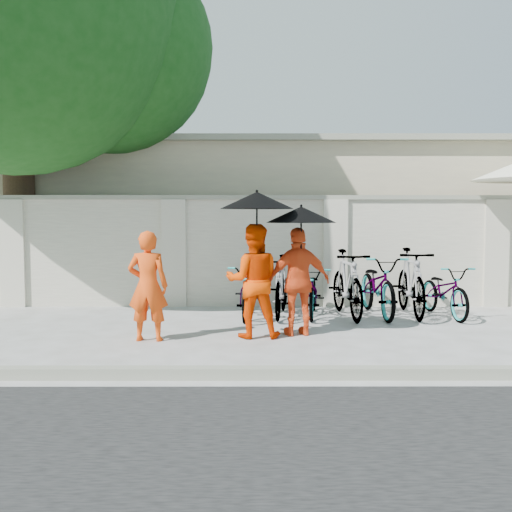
{
  "coord_description": "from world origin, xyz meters",
  "views": [
    {
      "loc": [
        0.5,
        -7.53,
        1.69
      ],
      "look_at": [
        0.52,
        0.92,
        1.1
      ],
      "focal_mm": 40.0,
      "sensor_mm": 36.0,
      "label": 1
    }
  ],
  "objects": [
    {
      "name": "ground",
      "position": [
        0.0,
        0.0,
        0.0
      ],
      "size": [
        80.0,
        80.0,
        0.0
      ],
      "primitive_type": "plane",
      "color": "#B5B5B5"
    },
    {
      "name": "kerb",
      "position": [
        0.0,
        -1.7,
        0.06
      ],
      "size": [
        40.0,
        0.16,
        0.12
      ],
      "primitive_type": "cube",
      "color": "gray",
      "rests_on": "ground"
    },
    {
      "name": "compound_wall",
      "position": [
        1.0,
        3.2,
        1.0
      ],
      "size": [
        20.0,
        0.3,
        2.0
      ],
      "primitive_type": "cube",
      "color": "beige",
      "rests_on": "ground"
    },
    {
      "name": "building_behind",
      "position": [
        2.0,
        7.0,
        1.6
      ],
      "size": [
        14.0,
        6.0,
        3.2
      ],
      "primitive_type": "cube",
      "color": "beige",
      "rests_on": "ground"
    },
    {
      "name": "shade_tree",
      "position": [
        -3.66,
        2.97,
        5.1
      ],
      "size": [
        6.7,
        6.2,
        8.2
      ],
      "color": "brown",
      "rests_on": "ground"
    },
    {
      "name": "monk_left",
      "position": [
        -0.95,
        0.13,
        0.75
      ],
      "size": [
        0.56,
        0.38,
        1.5
      ],
      "primitive_type": "imported",
      "rotation": [
        0.0,
        0.0,
        3.11
      ],
      "color": "#F0470E",
      "rests_on": "ground"
    },
    {
      "name": "monk_center",
      "position": [
        0.48,
        0.35,
        0.79
      ],
      "size": [
        0.78,
        0.61,
        1.59
      ],
      "primitive_type": "imported",
      "rotation": [
        0.0,
        0.0,
        3.16
      ],
      "color": "#EE3B00",
      "rests_on": "ground"
    },
    {
      "name": "parasol_center",
      "position": [
        0.53,
        0.27,
        1.91
      ],
      "size": [
        1.01,
        1.01,
        1.13
      ],
      "color": "black",
      "rests_on": "ground"
    },
    {
      "name": "monk_right",
      "position": [
        1.13,
        0.48,
        0.77
      ],
      "size": [
        0.96,
        0.58,
        1.54
      ],
      "primitive_type": "imported",
      "rotation": [
        0.0,
        0.0,
        3.38
      ],
      "color": "#E94919",
      "rests_on": "ground"
    },
    {
      "name": "parasol_right",
      "position": [
        1.15,
        0.4,
        1.71
      ],
      "size": [
        0.98,
        0.98,
        0.96
      ],
      "color": "black",
      "rests_on": "ground"
    },
    {
      "name": "bike_0",
      "position": [
        0.39,
        1.9,
        0.44
      ],
      "size": [
        0.68,
        1.72,
        0.89
      ],
      "primitive_type": "imported",
      "rotation": [
        0.0,
        0.0,
        -0.05
      ],
      "color": "gray",
      "rests_on": "ground"
    },
    {
      "name": "bike_1",
      "position": [
        0.94,
        1.97,
        0.52
      ],
      "size": [
        0.71,
        1.78,
        1.04
      ],
      "primitive_type": "imported",
      "rotation": [
        0.0,
        0.0,
        -0.13
      ],
      "color": "gray",
      "rests_on": "ground"
    },
    {
      "name": "bike_2",
      "position": [
        1.49,
        2.0,
        0.43
      ],
      "size": [
        0.77,
        1.68,
        0.85
      ],
      "primitive_type": "imported",
      "rotation": [
        0.0,
        0.0,
        -0.13
      ],
      "color": "gray",
      "rests_on": "ground"
    },
    {
      "name": "bike_3",
      "position": [
        2.04,
        1.9,
        0.57
      ],
      "size": [
        0.71,
        1.93,
        1.13
      ],
      "primitive_type": "imported",
      "rotation": [
        0.0,
        0.0,
        0.09
      ],
      "color": "gray",
      "rests_on": "ground"
    },
    {
      "name": "bike_4",
      "position": [
        2.59,
        2.05,
        0.51
      ],
      "size": [
        0.8,
        2.0,
        1.03
      ],
      "primitive_type": "imported",
      "rotation": [
        0.0,
        0.0,
        0.06
      ],
      "color": "gray",
      "rests_on": "ground"
    },
    {
      "name": "bike_5",
      "position": [
        3.14,
        2.03,
        0.58
      ],
      "size": [
        0.62,
        1.94,
        1.15
      ],
      "primitive_type": "imported",
      "rotation": [
        0.0,
        0.0,
        -0.04
      ],
      "color": "gray",
      "rests_on": "ground"
    },
    {
      "name": "bike_6",
      "position": [
        3.69,
        1.95,
        0.44
      ],
      "size": [
        0.8,
        1.72,
        0.87
      ],
      "primitive_type": "imported",
      "rotation": [
        0.0,
        0.0,
        0.13
      ],
      "color": "gray",
      "rests_on": "ground"
    }
  ]
}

